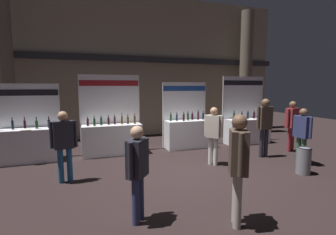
# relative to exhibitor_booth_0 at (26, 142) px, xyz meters

# --- Properties ---
(ground_plane) EXTENTS (26.88, 26.88, 0.00)m
(ground_plane) POSITION_rel_exhibitor_booth_0_xyz_m (3.99, -2.36, -0.59)
(ground_plane) COLOR black
(hall_colonnade) EXTENTS (13.44, 1.41, 6.09)m
(hall_colonnade) POSITION_rel_exhibitor_booth_0_xyz_m (3.99, 2.76, 2.43)
(hall_colonnade) COLOR gray
(hall_colonnade) RESTS_ON ground_plane
(exhibitor_booth_0) EXTENTS (1.83, 0.73, 2.28)m
(exhibitor_booth_0) POSITION_rel_exhibitor_booth_0_xyz_m (0.00, 0.00, 0.00)
(exhibitor_booth_0) COLOR white
(exhibitor_booth_0) RESTS_ON ground_plane
(exhibitor_booth_1) EXTENTS (1.94, 0.66, 2.57)m
(exhibitor_booth_1) POSITION_rel_exhibitor_booth_0_xyz_m (2.44, 0.03, 0.03)
(exhibitor_booth_1) COLOR white
(exhibitor_booth_1) RESTS_ON ground_plane
(exhibitor_booth_2) EXTENTS (1.69, 0.66, 2.34)m
(exhibitor_booth_2) POSITION_rel_exhibitor_booth_0_xyz_m (5.10, 0.06, 0.01)
(exhibitor_booth_2) COLOR white
(exhibitor_booth_2) RESTS_ON ground_plane
(exhibitor_booth_3) EXTENTS (1.83, 0.66, 2.57)m
(exhibitor_booth_3) POSITION_rel_exhibitor_booth_0_xyz_m (7.54, -0.05, 0.03)
(exhibitor_booth_3) COLOR white
(exhibitor_booth_3) RESTS_ON ground_plane
(trash_bin) EXTENTS (0.34, 0.34, 0.68)m
(trash_bin) POSITION_rel_exhibitor_booth_0_xyz_m (6.78, -3.40, -0.24)
(trash_bin) COLOR slate
(trash_bin) RESTS_ON ground_plane
(visitor_1) EXTENTS (0.41, 0.44, 1.58)m
(visitor_1) POSITION_rel_exhibitor_booth_0_xyz_m (2.37, -4.23, 0.35)
(visitor_1) COLOR navy
(visitor_1) RESTS_ON ground_plane
(visitor_4) EXTENTS (0.58, 0.26, 1.64)m
(visitor_4) POSITION_rel_exhibitor_booth_0_xyz_m (1.16, -2.03, 0.39)
(visitor_4) COLOR navy
(visitor_4) RESTS_ON ground_plane
(visitor_5) EXTENTS (0.23, 0.62, 1.59)m
(visitor_5) POSITION_rel_exhibitor_booth_0_xyz_m (7.37, -2.76, 0.36)
(visitor_5) COLOR #33563D
(visitor_5) RESTS_ON ground_plane
(visitor_6) EXTENTS (0.41, 0.51, 1.77)m
(visitor_6) POSITION_rel_exhibitor_booth_0_xyz_m (3.82, -4.83, 0.49)
(visitor_6) COLOR #ADA393
(visitor_6) RESTS_ON ground_plane
(visitor_7) EXTENTS (0.59, 0.36, 1.70)m
(visitor_7) POSITION_rel_exhibitor_booth_0_xyz_m (8.21, -1.56, 0.44)
(visitor_7) COLOR maroon
(visitor_7) RESTS_ON ground_plane
(visitor_8) EXTENTS (0.43, 0.45, 1.62)m
(visitor_8) POSITION_rel_exhibitor_booth_0_xyz_m (4.99, -2.01, 0.38)
(visitor_8) COLOR silver
(visitor_8) RESTS_ON ground_plane
(visitor_9) EXTENTS (0.55, 0.25, 1.82)m
(visitor_9) POSITION_rel_exhibitor_booth_0_xyz_m (6.86, -1.84, 0.51)
(visitor_9) COLOR #23232D
(visitor_9) RESTS_ON ground_plane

